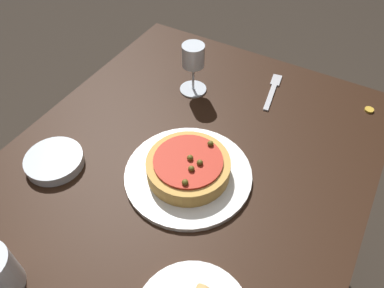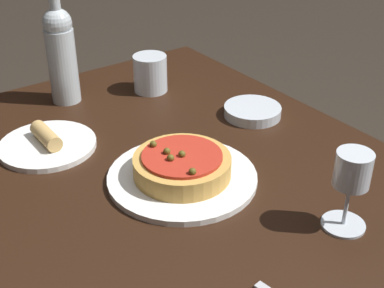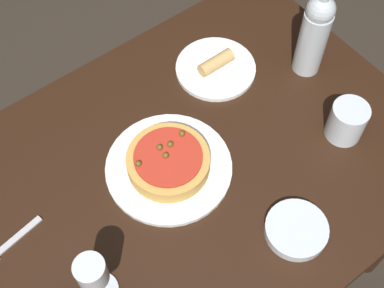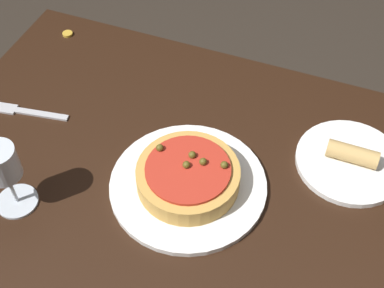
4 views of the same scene
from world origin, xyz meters
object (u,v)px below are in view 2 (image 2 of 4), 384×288
wine_glass (352,176)px  side_plate (47,144)px  water_cup (150,73)px  side_bowl (252,111)px  pizza (182,165)px  dinner_plate (182,177)px  wine_bottle (61,53)px  dining_table (184,209)px

wine_glass → side_plate: 0.63m
water_cup → side_plate: bearing=-70.3°
side_bowl → side_plate: side_plate is taller
pizza → water_cup: 0.42m
side_bowl → side_plate: size_ratio=0.66×
pizza → side_bowl: pizza is taller
pizza → water_cup: bearing=156.1°
dinner_plate → pizza: bearing=-95.6°
wine_bottle → water_cup: 0.23m
pizza → side_plate: bearing=-148.7°
wine_bottle → side_bowl: wine_bottle is taller
dinner_plate → side_bowl: size_ratio=2.15×
dinner_plate → side_plate: (-0.27, -0.16, 0.00)m
dining_table → side_bowl: 0.30m
wine_glass → water_cup: 0.67m
side_plate → dining_table: bearing=39.2°
side_plate → wine_bottle: bearing=145.6°
wine_bottle → water_cup: wine_bottle is taller
dining_table → dinner_plate: dinner_plate is taller
wine_glass → wine_bottle: bearing=-166.7°
dinner_plate → wine_bottle: size_ratio=1.02×
wine_bottle → side_plate: 0.26m
wine_bottle → dining_table: bearing=7.8°
water_cup → side_bowl: bearing=24.2°
pizza → wine_bottle: bearing=-176.2°
dining_table → side_bowl: side_bowl is taller
dining_table → water_cup: (-0.35, 0.14, 0.15)m
dining_table → wine_glass: wine_glass is taller
wine_glass → side_plate: wine_glass is taller
dinner_plate → side_bowl: 0.32m
dining_table → side_bowl: size_ratio=8.41×
dinner_plate → side_bowl: side_bowl is taller
dinner_plate → pizza: pizza is taller
water_cup → side_bowl: 0.29m
dining_table → wine_bottle: size_ratio=4.00×
dinner_plate → wine_glass: wine_glass is taller
dining_table → wine_glass: 0.39m
side_bowl → dining_table: bearing=-71.2°
pizza → side_bowl: size_ratio=1.39×
dining_table → pizza: pizza is taller
side_bowl → dinner_plate: bearing=-66.8°
dinner_plate → side_plate: side_plate is taller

